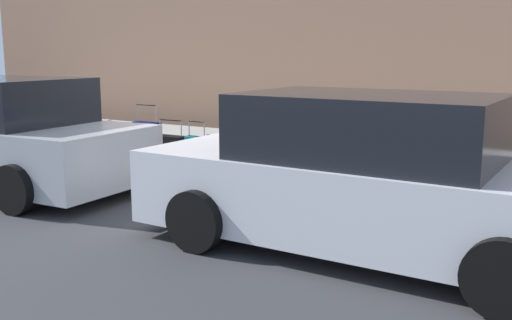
{
  "coord_description": "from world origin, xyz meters",
  "views": [
    {
      "loc": [
        -5.43,
        7.0,
        2.0
      ],
      "look_at": [
        -1.39,
        0.21,
        0.55
      ],
      "focal_mm": 41.34,
      "sensor_mm": 36.0,
      "label": 1
    }
  ],
  "objects": [
    {
      "name": "ground_plane",
      "position": [
        0.0,
        0.0,
        0.0
      ],
      "size": [
        40.0,
        40.0,
        0.0
      ],
      "primitive_type": "plane",
      "color": "#333335"
    },
    {
      "name": "sidewalk_curb",
      "position": [
        0.0,
        -2.5,
        0.07
      ],
      "size": [
        18.0,
        5.0,
        0.14
      ],
      "primitive_type": "cube",
      "color": "#9E9B93",
      "rests_on": "ground_plane"
    },
    {
      "name": "suitcase_red_0",
      "position": [
        -3.55,
        -0.55,
        0.47
      ],
      "size": [
        0.45,
        0.25,
        0.89
      ],
      "color": "red",
      "rests_on": "sidewalk_curb"
    },
    {
      "name": "suitcase_teal_1",
      "position": [
        -3.07,
        -0.54,
        0.47
      ],
      "size": [
        0.41,
        0.26,
        0.98
      ],
      "color": "#0F606B",
      "rests_on": "sidewalk_curb"
    },
    {
      "name": "suitcase_black_2",
      "position": [
        -2.63,
        -0.54,
        0.53
      ],
      "size": [
        0.39,
        0.25,
        1.0
      ],
      "color": "black",
      "rests_on": "sidewalk_curb"
    },
    {
      "name": "suitcase_navy_3",
      "position": [
        -2.16,
        -0.48,
        0.53
      ],
      "size": [
        0.46,
        0.23,
        1.08
      ],
      "color": "navy",
      "rests_on": "sidewalk_curb"
    },
    {
      "name": "suitcase_maroon_4",
      "position": [
        -1.67,
        -0.51,
        0.4
      ],
      "size": [
        0.44,
        0.23,
        0.58
      ],
      "color": "maroon",
      "rests_on": "sidewalk_curb"
    },
    {
      "name": "suitcase_silver_5",
      "position": [
        -1.18,
        -0.49,
        0.46
      ],
      "size": [
        0.45,
        0.21,
        0.87
      ],
      "color": "#9EA0A8",
      "rests_on": "sidewalk_curb"
    },
    {
      "name": "suitcase_olive_6",
      "position": [
        -0.72,
        -0.47,
        0.44
      ],
      "size": [
        0.37,
        0.25,
        0.66
      ],
      "color": "#59601E",
      "rests_on": "sidewalk_curb"
    },
    {
      "name": "suitcase_red_7",
      "position": [
        -0.29,
        -0.42,
        0.42
      ],
      "size": [
        0.4,
        0.23,
        0.61
      ],
      "color": "red",
      "rests_on": "sidewalk_curb"
    },
    {
      "name": "suitcase_teal_8",
      "position": [
        0.15,
        -0.52,
        0.41
      ],
      "size": [
        0.39,
        0.21,
        0.8
      ],
      "color": "#0F606B",
      "rests_on": "sidewalk_curb"
    },
    {
      "name": "suitcase_black_9",
      "position": [
        0.64,
        -0.47,
        0.4
      ],
      "size": [
        0.5,
        0.23,
        0.79
      ],
      "color": "black",
      "rests_on": "sidewalk_curb"
    },
    {
      "name": "suitcase_navy_10",
      "position": [
        1.18,
        -0.51,
        0.5
      ],
      "size": [
        0.49,
        0.21,
        1.01
      ],
      "color": "navy",
      "rests_on": "sidewalk_curb"
    },
    {
      "name": "fire_hydrant",
      "position": [
        2.06,
        -0.49,
        0.51
      ],
      "size": [
        0.39,
        0.21,
        0.71
      ],
      "color": "#99999E",
      "rests_on": "sidewalk_curb"
    },
    {
      "name": "bollard_post",
      "position": [
        2.73,
        -0.34,
        0.53
      ],
      "size": [
        0.17,
        0.17,
        0.78
      ],
      "primitive_type": "cylinder",
      "color": "#333338",
      "rests_on": "sidewalk_curb"
    },
    {
      "name": "parked_car_white_0",
      "position": [
        -3.44,
        1.49,
        0.75
      ],
      "size": [
        4.75,
        2.07,
        1.6
      ],
      "color": "silver",
      "rests_on": "ground_plane"
    },
    {
      "name": "parked_car_silver_1",
      "position": [
        2.24,
        1.49,
        0.76
      ],
      "size": [
        4.56,
        2.26,
        1.63
      ],
      "color": "#B2B5BA",
      "rests_on": "ground_plane"
    }
  ]
}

